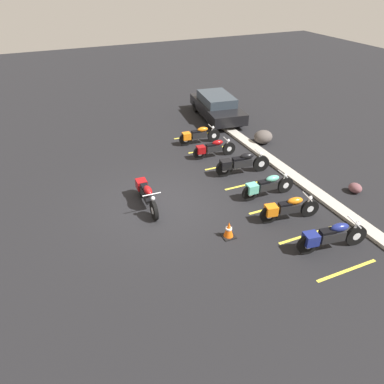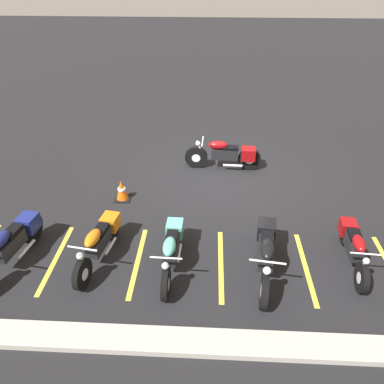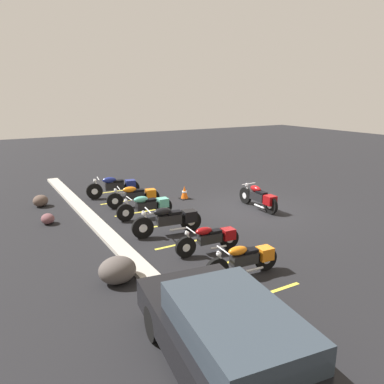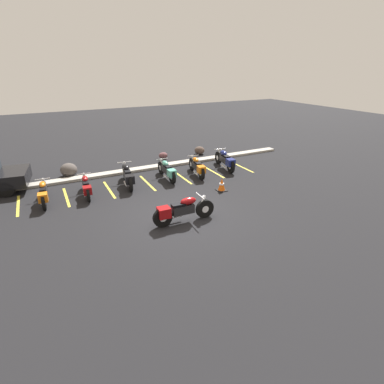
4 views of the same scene
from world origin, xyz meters
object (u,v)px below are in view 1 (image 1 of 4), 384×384
at_px(parked_bike_0, 198,135).
at_px(parked_bike_2, 240,163).
at_px(motorcycle_maroon_featured, 146,194).
at_px(parked_bike_5, 330,237).
at_px(parked_bike_1, 212,149).
at_px(parked_bike_4, 287,209).
at_px(traffic_cone, 229,230).
at_px(landscape_rock_3, 263,137).
at_px(landscape_rock_1, 232,118).
at_px(parked_bike_3, 266,186).
at_px(car_black, 217,106).
at_px(landscape_rock_0, 355,188).

height_order(parked_bike_0, parked_bike_2, parked_bike_2).
relative_size(motorcycle_maroon_featured, parked_bike_5, 0.99).
height_order(parked_bike_1, parked_bike_4, parked_bike_4).
xyz_separation_m(parked_bike_2, traffic_cone, (3.40, -2.38, -0.22)).
bearing_deg(landscape_rock_3, motorcycle_maroon_featured, -66.99).
bearing_deg(landscape_rock_1, parked_bike_5, -13.17).
bearing_deg(parked_bike_3, parked_bike_1, 96.48).
bearing_deg(traffic_cone, parked_bike_0, 163.08).
bearing_deg(landscape_rock_1, car_black, -164.74).
distance_m(parked_bike_4, parked_bike_5, 1.77).
xyz_separation_m(parked_bike_3, parked_bike_5, (3.26, 0.05, 0.04)).
distance_m(parked_bike_5, landscape_rock_3, 7.73).
distance_m(motorcycle_maroon_featured, car_black, 9.13).
bearing_deg(landscape_rock_0, parked_bike_2, -132.92).
relative_size(car_black, traffic_cone, 8.04).
distance_m(motorcycle_maroon_featured, parked_bike_3, 4.30).
bearing_deg(landscape_rock_3, landscape_rock_0, 7.52).
distance_m(car_black, landscape_rock_3, 3.90).
bearing_deg(traffic_cone, landscape_rock_1, 150.17).
bearing_deg(landscape_rock_3, parked_bike_2, -49.17).
relative_size(parked_bike_0, parked_bike_2, 0.89).
relative_size(motorcycle_maroon_featured, traffic_cone, 3.99).
height_order(parked_bike_3, landscape_rock_1, parked_bike_3).
distance_m(parked_bike_3, landscape_rock_3, 4.80).
bearing_deg(landscape_rock_3, parked_bike_1, -82.75).
bearing_deg(landscape_rock_1, motorcycle_maroon_featured, -49.65).
xyz_separation_m(landscape_rock_1, traffic_cone, (8.28, -4.75, -0.07)).
distance_m(parked_bike_0, traffic_cone, 7.10).
height_order(parked_bike_0, parked_bike_1, parked_bike_0).
height_order(parked_bike_2, parked_bike_3, parked_bike_2).
bearing_deg(parked_bike_5, parked_bike_1, 102.01).
bearing_deg(motorcycle_maroon_featured, parked_bike_5, 44.91).
distance_m(landscape_rock_0, traffic_cone, 5.60).
relative_size(parked_bike_3, traffic_cone, 3.75).
height_order(parked_bike_5, traffic_cone, parked_bike_5).
xyz_separation_m(parked_bike_3, landscape_rock_3, (-4.06, 2.55, -0.12)).
relative_size(landscape_rock_3, traffic_cone, 1.59).
height_order(parked_bike_3, parked_bike_5, parked_bike_5).
xyz_separation_m(parked_bike_4, landscape_rock_0, (-0.40, 3.40, -0.26)).
bearing_deg(parked_bike_4, parked_bike_3, 92.92).
bearing_deg(parked_bike_3, traffic_cone, -145.36).
bearing_deg(parked_bike_0, parked_bike_4, -84.78).
bearing_deg(car_black, parked_bike_0, -34.45).
bearing_deg(parked_bike_3, landscape_rock_3, 59.56).
bearing_deg(traffic_cone, landscape_rock_3, 138.67).
xyz_separation_m(landscape_rock_1, landscape_rock_3, (2.70, 0.16, -0.02)).
distance_m(parked_bike_2, parked_bike_5, 5.13).
bearing_deg(parked_bike_4, landscape_rock_3, 73.18).
relative_size(parked_bike_1, landscape_rock_0, 3.84).
bearing_deg(parked_bike_4, parked_bike_0, 100.26).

